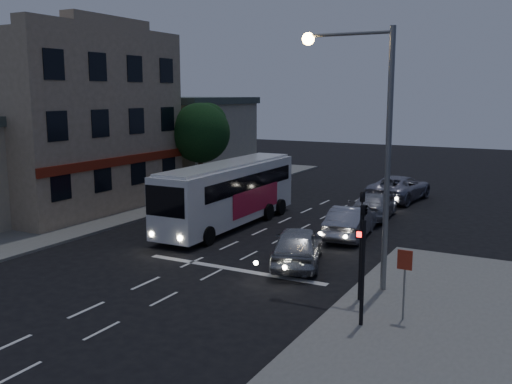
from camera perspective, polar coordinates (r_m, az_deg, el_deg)
The scene contains 15 objects.
ground at distance 22.47m, azimuth -9.34°, elevation -8.26°, with size 120.00×120.00×0.00m, color black.
sidewalk_far at distance 36.73m, azimuth -17.88°, elevation -1.42°, with size 12.00×50.00×0.12m, color slate.
road_markings at distance 24.40m, azimuth -2.15°, elevation -6.66°, with size 8.00×30.55×0.01m.
tour_bus at distance 29.88m, azimuth -2.73°, elevation -0.01°, with size 2.61×11.01×3.37m.
car_suv at distance 23.41m, azimuth 4.18°, elevation -5.35°, with size 1.91×4.75×1.62m, color #A2A5AC.
car_sedan_a at distance 28.08m, azimuth 9.43°, elevation -2.96°, with size 1.63×4.69×1.54m, color #9696A2.
car_sedan_b at distance 32.58m, azimuth 11.70°, elevation -1.37°, with size 1.98×4.88×1.41m, color #A3A3A9.
car_sedan_c at distance 38.44m, azimuth 14.13°, elevation 0.40°, with size 2.71×5.87×1.63m, color #908FA0.
traffic_signal_main at distance 19.03m, azimuth 10.48°, elevation -4.05°, with size 0.25×0.35×4.10m.
traffic_signal_side at distance 17.00m, azimuth 10.68°, elevation -5.73°, with size 0.18×0.15×4.10m.
regulatory_sign at distance 17.87m, azimuth 14.63°, elevation -7.87°, with size 0.45×0.12×2.20m.
streetlight at distance 19.95m, azimuth 11.34°, elevation 6.20°, with size 3.32×0.44×9.00m.
main_building at distance 36.82m, azimuth -19.35°, elevation 6.54°, with size 10.12×12.00×11.00m.
low_building_north at distance 45.62m, azimuth -7.63°, elevation 5.32°, with size 9.40×9.40×6.50m.
street_tree at distance 38.44m, azimuth -5.60°, elevation 6.18°, with size 4.00×4.00×6.20m.
Camera 1 is at (13.15, -16.85, 6.94)m, focal length 40.00 mm.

